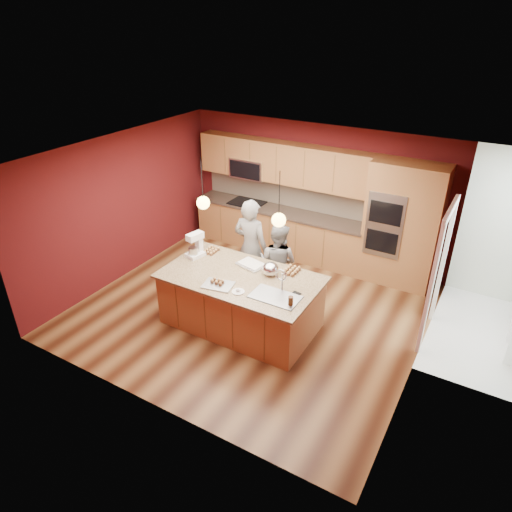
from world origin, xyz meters
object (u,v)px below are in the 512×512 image
Objects in this scene: stand_mixer at (195,246)px; mixing_bowl at (270,269)px; person_left at (251,248)px; island at (242,300)px; person_right at (278,263)px.

mixing_bowl is at bearing 16.57° from stand_mixer.
island is at bearing 112.00° from person_left.
person_right is at bearing 179.68° from person_left.
person_left is at bearing 63.40° from stand_mixer.
stand_mixer is (-1.02, 0.19, 0.62)m from island.
mixing_bowl is at bearing 36.75° from island.
person_left is at bearing 0.42° from person_right.
stand_mixer is at bearing 49.75° from person_left.
person_left reaches higher than mixing_bowl.
person_left is 1.22× the size of person_right.
stand_mixer is (-0.63, -0.75, 0.20)m from person_left.
person_left is 1.00m from stand_mixer.
stand_mixer is at bearing 169.17° from island.
person_right is 1.43m from stand_mixer.
stand_mixer reaches higher than mixing_bowl.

